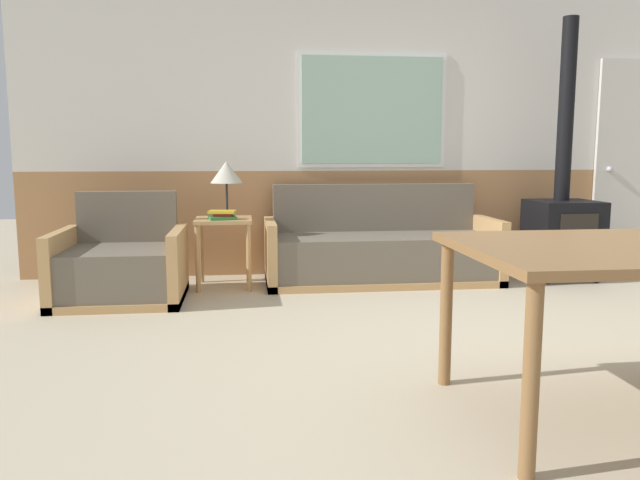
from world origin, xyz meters
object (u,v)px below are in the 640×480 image
Objects in this scene: couch at (381,252)px; table_lamp at (226,173)px; armchair at (121,268)px; side_table at (224,232)px; wood_stove at (563,218)px.

couch is 4.24× the size of table_lamp.
armchair is 0.90m from side_table.
wood_stove reaches higher than armchair.
side_table is (0.78, 0.40, 0.22)m from armchair.
wood_stove is at bearing -7.70° from armchair.
table_lamp reaches higher than side_table.
table_lamp is at bearing 178.39° from couch.
wood_stove reaches higher than table_lamp.
wood_stove is (3.02, -0.02, 0.08)m from side_table.
table_lamp is (0.81, 0.48, 0.71)m from armchair.
couch is 1.39m from side_table.
side_table is 0.50m from table_lamp.
side_table is at bearing 13.65° from armchair.
couch is 1.68m from wood_stove.
couch is 3.46× the size of side_table.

